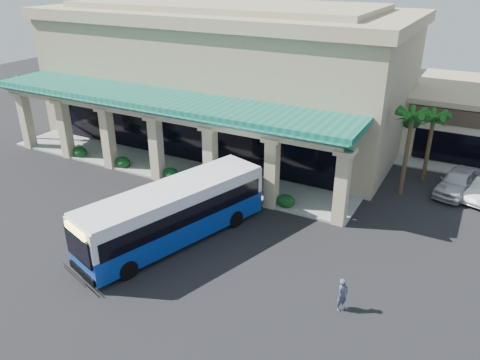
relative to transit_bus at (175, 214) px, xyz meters
The scene contains 10 objects.
ground 2.47m from the transit_bus, 33.04° to the left, with size 110.00×110.00×0.00m, color black.
main_building 18.63m from the transit_bus, 110.81° to the left, with size 30.80×14.80×11.35m, color tan, non-canonical shape.
arcade 10.20m from the transit_bus, 129.64° to the left, with size 30.00×6.20×5.70m, color #0F5A4B, non-canonical shape.
palm_0 15.73m from the transit_bus, 50.09° to the left, with size 2.40×2.40×6.60m, color #144A13, non-canonical shape.
palm_1 18.67m from the transit_bus, 53.65° to the left, with size 2.40×2.40×5.80m, color #144A13, non-canonical shape.
palm_2 22.31m from the transit_bus, 160.31° to the left, with size 2.40×2.40×6.20m, color #144A13, non-canonical shape.
broadleaf_tree 21.96m from the transit_bus, 65.68° to the left, with size 2.60×2.60×4.81m, color #0B3412, non-canonical shape.
transit_bus is the anchor object (origin of this frame).
pedestrian 10.13m from the transit_bus, ahead, with size 0.59×0.39×1.62m, color #42485E.
car_silver 19.33m from the transit_bus, 46.34° to the left, with size 1.95×4.85×1.65m, color #B7B7BC.
Camera 1 is at (12.40, -19.21, 14.30)m, focal length 35.00 mm.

